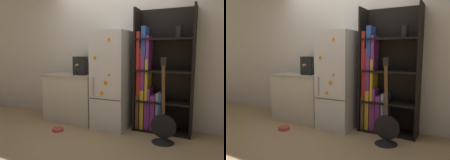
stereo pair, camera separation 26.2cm
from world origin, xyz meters
The scene contains 8 objects.
ground_plane centered at (0.00, 0.00, 0.00)m, with size 16.00×16.00×0.00m, color tan.
wall_back centered at (0.00, 0.47, 1.30)m, with size 8.00×0.05×2.60m.
refrigerator centered at (0.00, 0.13, 0.83)m, with size 0.57×0.66×1.65m.
bookshelf centered at (0.71, 0.30, 0.84)m, with size 0.92×0.37×2.00m.
kitchen_counter centered at (-0.84, 0.17, 0.44)m, with size 1.00×0.58×0.89m.
espresso_machine centered at (-0.66, 0.22, 1.05)m, with size 0.24×0.33×0.34m.
guitar centered at (0.94, -0.19, 0.17)m, with size 0.36×0.33×1.24m.
pet_bowl centered at (-0.75, -0.43, 0.03)m, with size 0.19×0.19×0.05m.
Camera 2 is at (1.74, -3.14, 1.31)m, focal length 35.00 mm.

